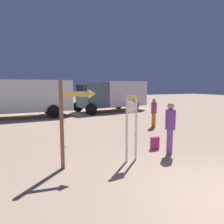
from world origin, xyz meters
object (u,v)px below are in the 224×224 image
object	(u,v)px
person_near_clock	(170,125)
box_truck_far	(113,94)
standing_clock	(131,122)
person_distant	(154,111)
arrow_sign	(73,111)
box_truck_near	(24,97)
backpack	(155,143)

from	to	relation	value
person_near_clock	box_truck_far	distance (m)	12.14
standing_clock	person_near_clock	bearing A→B (deg)	1.97
standing_clock	person_distant	world-z (taller)	standing_clock
arrow_sign	box_truck_near	bearing A→B (deg)	95.07
standing_clock	backpack	size ratio (longest dim) A/B	4.50
box_truck_far	box_truck_near	bearing A→B (deg)	-173.74
box_truck_near	box_truck_far	bearing A→B (deg)	6.26
standing_clock	box_truck_near	bearing A→B (deg)	103.78
arrow_sign	person_near_clock	world-z (taller)	arrow_sign
person_near_clock	person_distant	size ratio (longest dim) A/B	1.09
person_near_clock	person_distant	world-z (taller)	person_near_clock
person_distant	arrow_sign	bearing A→B (deg)	-144.74
standing_clock	arrow_sign	distance (m)	1.78
arrow_sign	backpack	bearing A→B (deg)	8.90
backpack	box_truck_far	bearing A→B (deg)	72.83
person_near_clock	box_truck_near	distance (m)	11.66
arrow_sign	person_distant	world-z (taller)	arrow_sign
standing_clock	box_truck_far	world-z (taller)	box_truck_far
arrow_sign	standing_clock	bearing A→B (deg)	-6.90
person_distant	box_truck_near	xyz separation A→B (m)	(-6.42, 6.83, 0.61)
person_near_clock	box_truck_near	world-z (taller)	box_truck_near
box_truck_near	box_truck_far	xyz separation A→B (m)	(7.47, 0.82, 0.00)
person_near_clock	box_truck_near	size ratio (longest dim) A/B	0.24
arrow_sign	box_truck_far	xyz separation A→B (m)	(6.52, 11.52, -0.10)
backpack	person_distant	bearing A→B (deg)	55.08
arrow_sign	box_truck_near	world-z (taller)	box_truck_near
backpack	box_truck_far	world-z (taller)	box_truck_far
standing_clock	person_near_clock	distance (m)	1.55
person_near_clock	box_truck_near	bearing A→B (deg)	111.17
standing_clock	backpack	distance (m)	1.85
standing_clock	box_truck_far	distance (m)	12.68
backpack	person_near_clock	bearing A→B (deg)	-77.33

